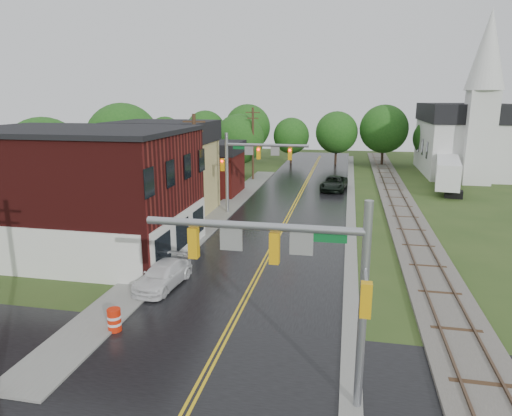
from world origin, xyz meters
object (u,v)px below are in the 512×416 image
(brick_building, at_px, (80,191))
(utility_pole_c, at_px, (253,143))
(utility_pole_b, at_px, (195,169))
(construction_barrel, at_px, (114,320))
(tree_left_e, at_px, (240,140))
(tree_left_b, at_px, (124,142))
(traffic_signal_far, at_px, (250,159))
(traffic_signal_near, at_px, (297,265))
(tree_left_a, at_px, (46,160))
(suv_dark, at_px, (334,184))
(church, at_px, (465,131))
(semi_trailer, at_px, (447,172))
(pickup_white, at_px, (163,275))
(tree_left_c, at_px, (188,146))

(brick_building, height_order, utility_pole_c, utility_pole_c)
(utility_pole_b, relative_size, construction_barrel, 8.42)
(brick_building, height_order, construction_barrel, brick_building)
(tree_left_e, bearing_deg, brick_building, -96.71)
(utility_pole_b, bearing_deg, brick_building, -129.07)
(tree_left_e, bearing_deg, tree_left_b, -122.74)
(traffic_signal_far, height_order, construction_barrel, traffic_signal_far)
(brick_building, height_order, traffic_signal_near, brick_building)
(tree_left_a, distance_m, suv_dark, 29.46)
(church, xyz_separation_m, semi_trailer, (-4.12, -11.92, -3.72))
(tree_left_a, xyz_separation_m, tree_left_b, (2.00, 10.00, 0.60))
(semi_trailer, bearing_deg, tree_left_b, -163.60)
(traffic_signal_near, xyz_separation_m, tree_left_e, (-12.32, 43.90, -0.16))
(traffic_signal_near, relative_size, tree_left_b, 0.76)
(utility_pole_c, height_order, semi_trailer, utility_pole_c)
(traffic_signal_far, relative_size, tree_left_b, 0.76)
(tree_left_e, bearing_deg, tree_left_a, -114.62)
(traffic_signal_far, distance_m, pickup_white, 17.32)
(traffic_signal_far, height_order, utility_pole_c, utility_pole_c)
(tree_left_b, distance_m, pickup_white, 25.76)
(traffic_signal_near, height_order, tree_left_a, tree_left_a)
(church, bearing_deg, semi_trailer, -109.09)
(utility_pole_b, bearing_deg, tree_left_a, -179.55)
(church, xyz_separation_m, traffic_signal_near, (-16.53, -51.74, -0.87))
(utility_pole_c, distance_m, tree_left_a, 25.67)
(tree_left_b, height_order, construction_barrel, tree_left_b)
(tree_left_c, distance_m, pickup_white, 31.21)
(tree_left_e, bearing_deg, pickup_white, -83.52)
(utility_pole_c, relative_size, semi_trailer, 0.81)
(church, bearing_deg, tree_left_a, -141.37)
(brick_building, distance_m, church, 50.58)
(traffic_signal_near, height_order, semi_trailer, traffic_signal_near)
(suv_dark, bearing_deg, tree_left_c, -175.91)
(utility_pole_b, distance_m, pickup_white, 12.57)
(semi_trailer, xyz_separation_m, construction_barrel, (-20.88, -36.65, -1.58))
(tree_left_a, distance_m, pickup_white, 19.53)
(tree_left_a, distance_m, tree_left_c, 18.98)
(church, relative_size, tree_left_b, 2.06)
(utility_pole_b, xyz_separation_m, suv_dark, (10.30, 17.33, -3.94))
(traffic_signal_near, relative_size, utility_pole_c, 0.82)
(church, distance_m, traffic_signal_far, 35.59)
(tree_left_e, distance_m, pickup_white, 36.09)
(construction_barrel, bearing_deg, semi_trailer, 60.34)
(suv_dark, bearing_deg, brick_building, -117.34)
(traffic_signal_near, height_order, construction_barrel, traffic_signal_near)
(brick_building, xyz_separation_m, traffic_signal_near, (15.96, -13.00, 0.82))
(tree_left_e, xyz_separation_m, semi_trailer, (24.72, -4.08, -2.70))
(church, bearing_deg, pickup_white, -119.71)
(church, relative_size, utility_pole_c, 2.22)
(traffic_signal_far, xyz_separation_m, tree_left_a, (-16.38, -5.10, 0.14))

